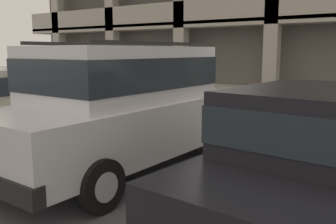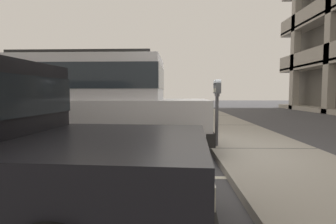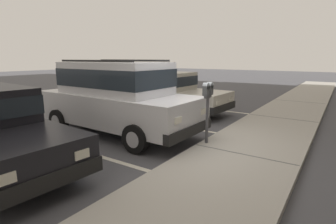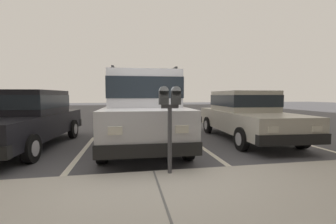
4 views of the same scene
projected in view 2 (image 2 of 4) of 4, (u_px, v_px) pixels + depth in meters
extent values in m
cube|color=#4C4C51|center=(201.00, 156.00, 5.44)|extent=(80.00, 80.00, 0.10)
cube|color=#ADA89E|center=(264.00, 151.00, 5.40)|extent=(40.00, 2.20, 0.12)
cube|color=#606060|center=(210.00, 115.00, 13.38)|extent=(0.03, 2.16, 0.00)
cube|color=#606060|center=(226.00, 125.00, 9.39)|extent=(0.03, 2.16, 0.00)
cube|color=#606060|center=(265.00, 148.00, 5.40)|extent=(0.03, 2.16, 0.00)
cube|color=silver|center=(152.00, 126.00, 10.06)|extent=(0.12, 4.80, 0.01)
cube|color=silver|center=(143.00, 140.00, 7.00)|extent=(0.12, 4.80, 0.01)
cube|color=silver|center=(119.00, 177.00, 3.93)|extent=(0.12, 4.80, 0.01)
cube|color=silver|center=(93.00, 119.00, 5.41)|extent=(1.94, 4.74, 0.80)
cube|color=silver|center=(90.00, 79.00, 5.36)|extent=(1.68, 2.95, 0.84)
cube|color=#232B33|center=(90.00, 78.00, 5.36)|extent=(1.70, 2.97, 0.46)
cube|color=black|center=(205.00, 133.00, 5.34)|extent=(1.88, 0.20, 0.24)
cube|color=silver|center=(211.00, 118.00, 4.75)|extent=(0.24, 0.03, 0.14)
cube|color=silver|center=(205.00, 113.00, 5.88)|extent=(0.24, 0.03, 0.14)
cylinder|color=black|center=(161.00, 147.00, 4.49)|extent=(0.21, 0.66, 0.66)
cylinder|color=#B2B2B7|center=(161.00, 147.00, 4.49)|extent=(0.23, 0.37, 0.36)
cylinder|color=black|center=(166.00, 132.00, 6.28)|extent=(0.21, 0.66, 0.66)
cylinder|color=#B2B2B7|center=(166.00, 132.00, 6.28)|extent=(0.23, 0.37, 0.36)
cylinder|color=black|center=(47.00, 131.00, 6.40)|extent=(0.21, 0.66, 0.66)
cylinder|color=#B2B2B7|center=(47.00, 131.00, 6.40)|extent=(0.23, 0.37, 0.36)
cube|color=black|center=(76.00, 51.00, 4.64)|extent=(0.10, 2.62, 0.05)
cube|color=black|center=(100.00, 60.00, 6.01)|extent=(0.10, 2.62, 0.05)
cube|color=beige|center=(113.00, 113.00, 8.73)|extent=(1.88, 4.47, 0.60)
cube|color=beige|center=(104.00, 94.00, 8.70)|extent=(1.58, 2.04, 0.64)
cube|color=#232B33|center=(104.00, 94.00, 8.70)|extent=(1.60, 2.06, 0.35)
cube|color=black|center=(178.00, 119.00, 8.61)|extent=(1.74, 0.23, 0.24)
cube|color=black|center=(50.00, 118.00, 8.87)|extent=(1.74, 0.23, 0.24)
cube|color=silver|center=(179.00, 113.00, 8.06)|extent=(0.24, 0.04, 0.14)
cube|color=silver|center=(179.00, 110.00, 9.11)|extent=(0.24, 0.04, 0.14)
cylinder|color=black|center=(150.00, 125.00, 7.84)|extent=(0.18, 0.61, 0.60)
cylinder|color=#B2B2B7|center=(150.00, 125.00, 7.84)|extent=(0.19, 0.34, 0.33)
cylinder|color=black|center=(156.00, 120.00, 9.50)|extent=(0.18, 0.61, 0.60)
cylinder|color=#B2B2B7|center=(156.00, 120.00, 9.50)|extent=(0.19, 0.34, 0.33)
cylinder|color=black|center=(62.00, 125.00, 8.00)|extent=(0.18, 0.61, 0.60)
cylinder|color=#B2B2B7|center=(62.00, 125.00, 8.00)|extent=(0.19, 0.34, 0.33)
cylinder|color=black|center=(83.00, 119.00, 9.66)|extent=(0.18, 0.61, 0.60)
cylinder|color=#B2B2B7|center=(83.00, 119.00, 9.66)|extent=(0.19, 0.34, 0.33)
cube|color=black|center=(201.00, 196.00, 2.13)|extent=(1.74, 0.29, 0.24)
cube|color=silver|center=(212.00, 192.00, 1.59)|extent=(0.24, 0.05, 0.14)
cube|color=silver|center=(204.00, 153.00, 2.63)|extent=(0.24, 0.05, 0.14)
cylinder|color=black|center=(130.00, 176.00, 3.04)|extent=(0.20, 0.61, 0.60)
cylinder|color=#B2B2B7|center=(130.00, 176.00, 3.04)|extent=(0.20, 0.34, 0.33)
cylinder|color=#47474C|center=(217.00, 121.00, 5.63)|extent=(0.07, 0.07, 1.07)
cube|color=#47474C|center=(217.00, 95.00, 5.59)|extent=(0.28, 0.06, 0.06)
cube|color=#424447|center=(216.00, 88.00, 5.68)|extent=(0.15, 0.11, 0.22)
cylinder|color=#9EA8B2|center=(216.00, 83.00, 5.67)|extent=(0.15, 0.11, 0.15)
cube|color=#B7B293|center=(214.00, 90.00, 5.69)|extent=(0.08, 0.01, 0.08)
cube|color=#424447|center=(218.00, 88.00, 5.48)|extent=(0.15, 0.11, 0.22)
cylinder|color=#9EA8B2|center=(218.00, 83.00, 5.47)|extent=(0.15, 0.11, 0.15)
cube|color=#B7B293|center=(215.00, 90.00, 5.49)|extent=(0.08, 0.01, 0.08)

